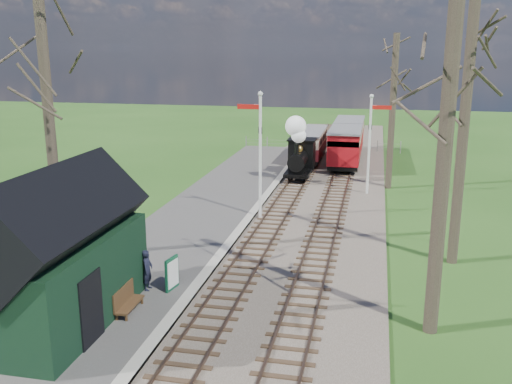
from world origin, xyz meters
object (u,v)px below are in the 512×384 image
locomotive (300,151)px  semaphore_far (371,137)px  station_shed (58,256)px  semaphore_near (259,147)px  person (147,270)px  coach (311,143)px  red_carriage_b (349,135)px  sign_board (172,273)px  red_carriage_a (345,147)px  bench (126,300)px

locomotive → semaphore_far: bearing=-33.9°
semaphore_far → locomotive: 5.48m
station_shed → semaphore_near: (3.53, 12.00, 1.35)m
person → coach: bearing=-9.4°
semaphore_far → coach: size_ratio=0.88×
red_carriage_b → semaphore_near: bearing=-100.3°
semaphore_near → sign_board: size_ratio=5.50×
red_carriage_b → sign_board: size_ratio=4.73×
coach → sign_board: size_ratio=5.73×
semaphore_near → coach: size_ratio=0.96×
locomotive → red_carriage_b: size_ratio=0.76×
red_carriage_b → coach: bearing=-126.9°
red_carriage_a → sign_board: red_carriage_a is taller
station_shed → semaphore_far: (8.67, 18.00, 1.08)m
station_shed → bench: bearing=31.1°
coach → red_carriage_a: bearing=-38.1°
coach → person: coach is taller
red_carriage_a → station_shed: bearing=-105.4°
station_shed → bench: station_shed is taller
station_shed → semaphore_far: bearing=64.3°
station_shed → coach: (4.30, 27.01, -0.88)m
semaphore_near → sign_board: bearing=-96.9°
red_carriage_a → bench: bearing=-102.4°
red_carriage_a → red_carriage_b: same height
red_carriage_b → station_shed: bearing=-102.8°
semaphore_near → coach: 15.19m
sign_board → station_shed: bearing=-130.0°
coach → sign_board: (-1.88, -24.13, -0.62)m
sign_board → person: person is taller
coach → station_shed: bearing=-99.0°
semaphore_near → person: (-1.91, -9.32, -2.72)m
semaphore_far → person: 17.04m
semaphore_near → semaphore_far: (5.14, 6.00, -0.27)m
locomotive → coach: size_ratio=0.62×
semaphore_far → red_carriage_a: size_ratio=1.07×
coach → person: 24.47m
semaphore_far → red_carriage_a: bearing=104.3°
station_shed → red_carriage_b: station_shed is taller
semaphore_far → red_carriage_b: size_ratio=1.07×
station_shed → red_carriage_a: (6.90, 24.97, -0.71)m
locomotive → bench: 20.20m
locomotive → person: locomotive is taller
red_carriage_b → locomotive: bearing=-105.3°
red_carriage_a → semaphore_near: bearing=-104.6°
locomotive → person: size_ratio=2.88×
semaphore_near → red_carriage_b: 18.89m
semaphore_far → bench: size_ratio=3.98×
coach → locomotive: bearing=-90.1°
semaphore_far → sign_board: bearing=-112.5°
semaphore_far → coach: 10.20m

